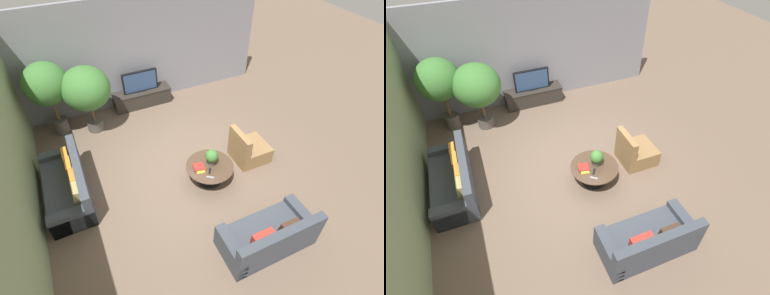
# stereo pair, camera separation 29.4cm
# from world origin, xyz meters

# --- Properties ---
(ground_plane) EXTENTS (24.00, 24.00, 0.00)m
(ground_plane) POSITION_xyz_m (0.00, 0.00, 0.00)
(ground_plane) COLOR brown
(back_wall_stone) EXTENTS (7.40, 0.12, 3.00)m
(back_wall_stone) POSITION_xyz_m (0.00, 3.26, 1.50)
(back_wall_stone) COLOR gray
(back_wall_stone) RESTS_ON ground
(side_wall_left) EXTENTS (0.12, 7.40, 3.00)m
(side_wall_left) POSITION_xyz_m (-3.26, 0.20, 1.50)
(side_wall_left) COLOR gray
(side_wall_left) RESTS_ON ground
(media_console) EXTENTS (1.69, 0.50, 0.47)m
(media_console) POSITION_xyz_m (-0.11, 2.94, 0.25)
(media_console) COLOR #2D2823
(media_console) RESTS_ON ground
(television) EXTENTS (1.01, 0.13, 0.62)m
(television) POSITION_xyz_m (-0.11, 2.94, 0.78)
(television) COLOR black
(television) RESTS_ON media_console
(coffee_table) EXTENTS (1.05, 1.05, 0.44)m
(coffee_table) POSITION_xyz_m (0.30, -0.58, 0.31)
(coffee_table) COLOR black
(coffee_table) RESTS_ON ground
(couch_by_wall) EXTENTS (0.84, 2.00, 0.84)m
(couch_by_wall) POSITION_xyz_m (-2.59, 0.29, 0.29)
(couch_by_wall) COLOR #3D424C
(couch_by_wall) RESTS_ON ground
(couch_near_entry) EXTENTS (1.73, 0.84, 0.84)m
(couch_near_entry) POSITION_xyz_m (0.51, -2.48, 0.29)
(couch_near_entry) COLOR #3D424C
(couch_near_entry) RESTS_ON ground
(armchair_wicker) EXTENTS (0.80, 0.76, 0.86)m
(armchair_wicker) POSITION_xyz_m (1.47, -0.36, 0.27)
(armchair_wicker) COLOR olive
(armchair_wicker) RESTS_ON ground
(potted_palm_tall) EXTENTS (1.07, 1.07, 1.98)m
(potted_palm_tall) POSITION_xyz_m (-2.47, 2.63, 1.39)
(potted_palm_tall) COLOR #514C47
(potted_palm_tall) RESTS_ON ground
(potted_palm_corner) EXTENTS (1.19, 1.19, 1.82)m
(potted_palm_corner) POSITION_xyz_m (-1.63, 2.35, 1.23)
(potted_palm_corner) COLOR #514C47
(potted_palm_corner) RESTS_ON ground
(potted_plant_tabletop) EXTENTS (0.29, 0.29, 0.38)m
(potted_plant_tabletop) POSITION_xyz_m (0.36, -0.53, 0.65)
(potted_plant_tabletop) COLOR #514C47
(potted_plant_tabletop) RESTS_ON coffee_table
(book_stack) EXTENTS (0.27, 0.33, 0.05)m
(book_stack) POSITION_xyz_m (0.06, -0.55, 0.46)
(book_stack) COLOR gold
(book_stack) RESTS_ON coffee_table
(remote_black) EXTENTS (0.12, 0.16, 0.02)m
(remote_black) POSITION_xyz_m (0.23, -0.72, 0.45)
(remote_black) COLOR black
(remote_black) RESTS_ON coffee_table
(remote_silver) EXTENTS (0.15, 0.13, 0.02)m
(remote_silver) POSITION_xyz_m (0.15, -0.89, 0.45)
(remote_silver) COLOR gray
(remote_silver) RESTS_ON coffee_table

